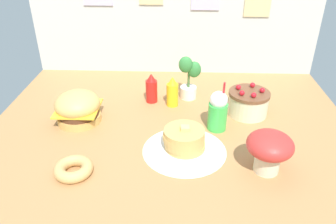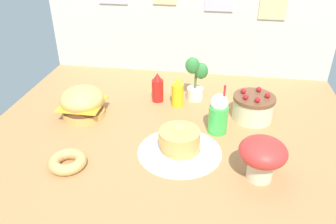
{
  "view_description": "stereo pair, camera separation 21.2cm",
  "coord_description": "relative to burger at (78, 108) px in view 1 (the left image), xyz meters",
  "views": [
    {
      "loc": [
        0.06,
        -1.73,
        1.19
      ],
      "look_at": [
        -0.02,
        0.11,
        0.13
      ],
      "focal_mm": 35.69,
      "sensor_mm": 36.0,
      "label": 1
    },
    {
      "loc": [
        0.27,
        -1.71,
        1.19
      ],
      "look_at": [
        -0.02,
        0.11,
        0.13
      ],
      "focal_mm": 35.69,
      "sensor_mm": 36.0,
      "label": 2
    }
  ],
  "objects": [
    {
      "name": "ketchup_bottle",
      "position": [
        0.47,
        0.3,
        0.0
      ],
      "size": [
        0.09,
        0.09,
        0.23
      ],
      "color": "red",
      "rests_on": "ground_plane"
    },
    {
      "name": "cream_soda_cup",
      "position": [
        0.92,
        -0.06,
        0.03
      ],
      "size": [
        0.12,
        0.12,
        0.34
      ],
      "color": "green",
      "rests_on": "ground_plane"
    },
    {
      "name": "potted_plant",
      "position": [
        0.74,
        0.37,
        0.08
      ],
      "size": [
        0.17,
        0.13,
        0.34
      ],
      "color": "white",
      "rests_on": "ground_plane"
    },
    {
      "name": "back_wall",
      "position": [
        0.62,
        0.88,
        0.37
      ],
      "size": [
        2.41,
        0.04,
        0.93
      ],
      "color": "beige",
      "rests_on": "ground_plane"
    },
    {
      "name": "burger",
      "position": [
        0.0,
        0.0,
        0.0
      ],
      "size": [
        0.3,
        0.3,
        0.22
      ],
      "color": "#DBA859",
      "rests_on": "ground_plane"
    },
    {
      "name": "mustard_bottle",
      "position": [
        0.62,
        0.25,
        0.0
      ],
      "size": [
        0.09,
        0.09,
        0.23
      ],
      "color": "yellow",
      "rests_on": "ground_plane"
    },
    {
      "name": "donut_pink_glaze",
      "position": [
        0.12,
        -0.54,
        -0.07
      ],
      "size": [
        0.21,
        0.21,
        0.06
      ],
      "color": "tan",
      "rests_on": "ground_plane"
    },
    {
      "name": "layer_cake",
      "position": [
        1.16,
        0.14,
        -0.02
      ],
      "size": [
        0.28,
        0.28,
        0.21
      ],
      "color": "beige",
      "rests_on": "ground_plane"
    },
    {
      "name": "doily_mat",
      "position": [
        0.71,
        -0.31,
        -0.1
      ],
      "size": [
        0.5,
        0.5,
        0.0
      ],
      "primitive_type": "cylinder",
      "color": "white",
      "rests_on": "ground_plane"
    },
    {
      "name": "pancake_stack",
      "position": [
        0.71,
        -0.31,
        -0.04
      ],
      "size": [
        0.38,
        0.38,
        0.17
      ],
      "color": "white",
      "rests_on": "doily_mat"
    },
    {
      "name": "mushroom_stool",
      "position": [
        1.16,
        -0.47,
        0.04
      ],
      "size": [
        0.25,
        0.25,
        0.24
      ],
      "color": "beige",
      "rests_on": "ground_plane"
    },
    {
      "name": "ground_plane",
      "position": [
        0.62,
        -0.19,
        -0.11
      ],
      "size": [
        2.41,
        2.15,
        0.02
      ],
      "primitive_type": "cube",
      "color": "#B27F4C"
    }
  ]
}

